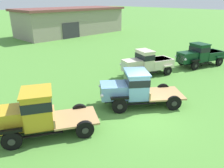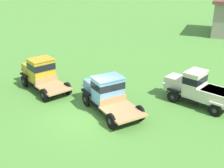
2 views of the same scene
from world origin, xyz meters
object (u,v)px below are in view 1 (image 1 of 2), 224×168
object	(u,v)px
farm_shed	(72,21)
vintage_truck_second_in_line	(34,113)
vintage_truck_far_side	(147,63)
vintage_truck_back_of_row	(200,55)
vintage_truck_midrow_center	(133,88)

from	to	relation	value
farm_shed	vintage_truck_second_in_line	xyz separation A→B (m)	(-19.54, -24.27, -1.07)
farm_shed	vintage_truck_far_side	distance (m)	24.50
vintage_truck_back_of_row	farm_shed	bearing A→B (deg)	82.69
vintage_truck_second_in_line	vintage_truck_back_of_row	distance (m)	16.37
farm_shed	vintage_truck_back_of_row	world-z (taller)	farm_shed
vintage_truck_midrow_center	vintage_truck_second_in_line	bearing A→B (deg)	167.30
vintage_truck_midrow_center	vintage_truck_back_of_row	world-z (taller)	vintage_truck_back_of_row
vintage_truck_midrow_center	vintage_truck_far_side	size ratio (longest dim) A/B	1.06
farm_shed	vintage_truck_second_in_line	size ratio (longest dim) A/B	3.74
vintage_truck_midrow_center	farm_shed	bearing A→B (deg)	61.38
vintage_truck_midrow_center	vintage_truck_back_of_row	distance (m)	10.77
vintage_truck_second_in_line	vintage_truck_far_side	size ratio (longest dim) A/B	1.08
vintage_truck_far_side	vintage_truck_back_of_row	bearing A→B (deg)	-19.51
vintage_truck_second_in_line	vintage_truck_midrow_center	bearing A→B (deg)	-12.70
farm_shed	vintage_truck_back_of_row	distance (m)	25.06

